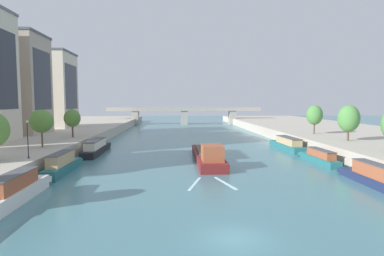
{
  "coord_description": "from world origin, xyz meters",
  "views": [
    {
      "loc": [
        -4.15,
        -20.8,
        9.51
      ],
      "look_at": [
        0.0,
        53.44,
        3.35
      ],
      "focal_mm": 29.02,
      "sensor_mm": 36.0,
      "label": 1
    }
  ],
  "objects_px": {
    "moored_boat_right_far": "(373,176)",
    "tree_right_past_mid": "(315,115)",
    "barge_midriver": "(208,155)",
    "tree_left_nearest": "(41,121)",
    "moored_boat_right_end": "(319,157)",
    "moored_boat_left_near": "(17,189)",
    "moored_boat_left_upstream": "(96,148)",
    "tree_left_third": "(72,118)",
    "lamppost_left_bank": "(28,138)",
    "moored_boat_right_gap_after": "(287,144)",
    "tree_right_nearest": "(349,119)",
    "bridge_far": "(184,113)",
    "moored_boat_left_lone": "(62,164)"
  },
  "relations": [
    {
      "from": "moored_boat_right_far",
      "to": "moored_boat_right_end",
      "type": "distance_m",
      "value": 13.37
    },
    {
      "from": "tree_left_third",
      "to": "moored_boat_left_lone",
      "type": "bearing_deg",
      "value": -75.77
    },
    {
      "from": "moored_boat_left_upstream",
      "to": "tree_right_past_mid",
      "type": "distance_m",
      "value": 46.8
    },
    {
      "from": "moored_boat_right_end",
      "to": "tree_left_nearest",
      "type": "relative_size",
      "value": 1.89
    },
    {
      "from": "moored_boat_left_lone",
      "to": "tree_right_past_mid",
      "type": "distance_m",
      "value": 52.67
    },
    {
      "from": "tree_left_nearest",
      "to": "lamppost_left_bank",
      "type": "bearing_deg",
      "value": -76.56
    },
    {
      "from": "moored_boat_left_near",
      "to": "tree_right_past_mid",
      "type": "bearing_deg",
      "value": 38.63
    },
    {
      "from": "moored_boat_left_near",
      "to": "bridge_far",
      "type": "xyz_separation_m",
      "value": [
        19.36,
        104.36,
        3.56
      ]
    },
    {
      "from": "moored_boat_left_upstream",
      "to": "lamppost_left_bank",
      "type": "bearing_deg",
      "value": -101.31
    },
    {
      "from": "tree_left_third",
      "to": "tree_right_past_mid",
      "type": "relative_size",
      "value": 0.88
    },
    {
      "from": "moored_boat_left_upstream",
      "to": "tree_right_nearest",
      "type": "xyz_separation_m",
      "value": [
        46.26,
        -3.42,
        5.46
      ]
    },
    {
      "from": "moored_boat_left_upstream",
      "to": "tree_right_nearest",
      "type": "height_order",
      "value": "tree_right_nearest"
    },
    {
      "from": "moored_boat_left_near",
      "to": "tree_left_third",
      "type": "height_order",
      "value": "tree_left_third"
    },
    {
      "from": "barge_midriver",
      "to": "tree_left_nearest",
      "type": "height_order",
      "value": "tree_left_nearest"
    },
    {
      "from": "tree_left_third",
      "to": "lamppost_left_bank",
      "type": "height_order",
      "value": "tree_left_third"
    },
    {
      "from": "bridge_far",
      "to": "lamppost_left_bank",
      "type": "bearing_deg",
      "value": -103.33
    },
    {
      "from": "tree_left_nearest",
      "to": "moored_boat_left_near",
      "type": "bearing_deg",
      "value": -74.09
    },
    {
      "from": "moored_boat_left_lone",
      "to": "moored_boat_right_far",
      "type": "relative_size",
      "value": 0.95
    },
    {
      "from": "moored_boat_left_lone",
      "to": "moored_boat_left_upstream",
      "type": "relative_size",
      "value": 0.75
    },
    {
      "from": "moored_boat_right_end",
      "to": "bridge_far",
      "type": "xyz_separation_m",
      "value": [
        -18.58,
        87.35,
        3.82
      ]
    },
    {
      "from": "moored_boat_left_near",
      "to": "bridge_far",
      "type": "bearing_deg",
      "value": 79.49
    },
    {
      "from": "moored_boat_right_far",
      "to": "tree_left_third",
      "type": "bearing_deg",
      "value": 145.75
    },
    {
      "from": "moored_boat_left_near",
      "to": "moored_boat_right_far",
      "type": "xyz_separation_m",
      "value": [
        37.89,
        3.64,
        -0.1
      ]
    },
    {
      "from": "moored_boat_right_gap_after",
      "to": "lamppost_left_bank",
      "type": "relative_size",
      "value": 2.94
    },
    {
      "from": "tree_left_third",
      "to": "lamppost_left_bank",
      "type": "relative_size",
      "value": 1.19
    },
    {
      "from": "moored_boat_right_far",
      "to": "tree_right_past_mid",
      "type": "xyz_separation_m",
      "value": [
        8.27,
        33.25,
        5.63
      ]
    },
    {
      "from": "barge_midriver",
      "to": "moored_boat_right_end",
      "type": "height_order",
      "value": "barge_midriver"
    },
    {
      "from": "moored_boat_left_near",
      "to": "moored_boat_right_far",
      "type": "relative_size",
      "value": 0.97
    },
    {
      "from": "barge_midriver",
      "to": "bridge_far",
      "type": "distance_m",
      "value": 85.59
    },
    {
      "from": "tree_right_nearest",
      "to": "moored_boat_right_far",
      "type": "bearing_deg",
      "value": -113.16
    },
    {
      "from": "moored_boat_right_far",
      "to": "bridge_far",
      "type": "bearing_deg",
      "value": 100.43
    },
    {
      "from": "moored_boat_left_near",
      "to": "bridge_far",
      "type": "distance_m",
      "value": 106.2
    },
    {
      "from": "barge_midriver",
      "to": "moored_boat_left_upstream",
      "type": "distance_m",
      "value": 21.9
    },
    {
      "from": "moored_boat_right_far",
      "to": "bridge_far",
      "type": "height_order",
      "value": "bridge_far"
    },
    {
      "from": "moored_boat_left_upstream",
      "to": "bridge_far",
      "type": "bearing_deg",
      "value": 76.19
    },
    {
      "from": "moored_boat_left_upstream",
      "to": "moored_boat_right_end",
      "type": "distance_m",
      "value": 38.94
    },
    {
      "from": "tree_right_past_mid",
      "to": "moored_boat_left_near",
      "type": "bearing_deg",
      "value": -141.37
    },
    {
      "from": "tree_left_nearest",
      "to": "tree_left_third",
      "type": "relative_size",
      "value": 1.04
    },
    {
      "from": "barge_midriver",
      "to": "moored_boat_right_far",
      "type": "relative_size",
      "value": 1.77
    },
    {
      "from": "moored_boat_right_far",
      "to": "tree_right_nearest",
      "type": "distance_m",
      "value": 23.38
    },
    {
      "from": "moored_boat_right_gap_after",
      "to": "tree_right_nearest",
      "type": "height_order",
      "value": "tree_right_nearest"
    },
    {
      "from": "moored_boat_right_end",
      "to": "bridge_far",
      "type": "distance_m",
      "value": 89.39
    },
    {
      "from": "tree_right_nearest",
      "to": "tree_right_past_mid",
      "type": "xyz_separation_m",
      "value": [
        -0.67,
        12.35,
        0.15
      ]
    },
    {
      "from": "moored_boat_right_gap_after",
      "to": "tree_left_nearest",
      "type": "height_order",
      "value": "tree_left_nearest"
    },
    {
      "from": "moored_boat_right_end",
      "to": "tree_right_past_mid",
      "type": "xyz_separation_m",
      "value": [
        8.22,
        19.88,
        5.79
      ]
    },
    {
      "from": "moored_boat_right_end",
      "to": "lamppost_left_bank",
      "type": "distance_m",
      "value": 41.98
    },
    {
      "from": "tree_right_past_mid",
      "to": "tree_left_third",
      "type": "bearing_deg",
      "value": -175.7
    },
    {
      "from": "tree_left_nearest",
      "to": "lamppost_left_bank",
      "type": "height_order",
      "value": "tree_left_nearest"
    },
    {
      "from": "moored_boat_left_near",
      "to": "moored_boat_left_lone",
      "type": "bearing_deg",
      "value": 89.69
    },
    {
      "from": "barge_midriver",
      "to": "moored_boat_left_lone",
      "type": "height_order",
      "value": "barge_midriver"
    }
  ]
}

